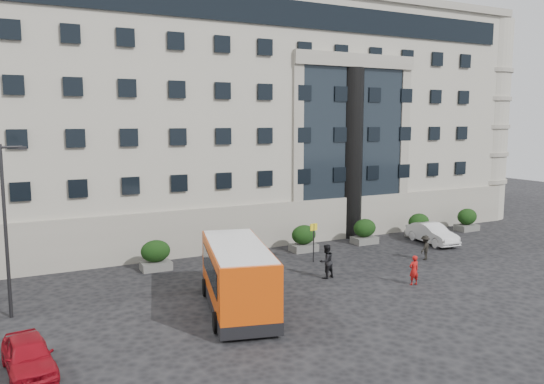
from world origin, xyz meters
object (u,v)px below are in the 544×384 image
at_px(hedge_a, 156,255).
at_px(pedestrian_c, 425,248).
at_px(parked_car_a, 28,355).
at_px(pedestrian_a, 414,270).
at_px(hedge_e, 419,225).
at_px(hedge_d, 365,231).
at_px(bus_stop_sign, 314,236).
at_px(hedge_f, 467,220).
at_px(pedestrian_b, 326,261).
at_px(hedge_b, 235,246).
at_px(white_taxi, 432,234).
at_px(hedge_c, 304,238).
at_px(minibus, 238,275).
at_px(street_lamp, 7,224).

height_order(hedge_a, pedestrian_c, hedge_a).
xyz_separation_m(parked_car_a, pedestrian_a, (19.48, 1.79, 0.17)).
xyz_separation_m(hedge_e, pedestrian_a, (-8.82, -9.38, -0.10)).
relative_size(hedge_d, pedestrian_c, 1.14).
relative_size(hedge_d, bus_stop_sign, 0.73).
distance_m(hedge_a, hedge_f, 26.00).
bearing_deg(hedge_a, pedestrian_b, -36.17).
distance_m(hedge_b, hedge_d, 10.40).
relative_size(hedge_d, pedestrian_b, 0.93).
distance_m(white_taxi, pedestrian_a, 10.80).
height_order(hedge_d, bus_stop_sign, bus_stop_sign).
bearing_deg(hedge_d, hedge_b, 180.00).
xyz_separation_m(hedge_b, pedestrian_a, (6.78, -9.38, -0.10)).
distance_m(hedge_c, pedestrian_c, 8.13).
xyz_separation_m(hedge_b, hedge_f, (20.80, 0.00, 0.00)).
height_order(minibus, pedestrian_b, minibus).
xyz_separation_m(hedge_c, bus_stop_sign, (-0.90, -2.80, 0.80)).
relative_size(street_lamp, bus_stop_sign, 3.17).
height_order(hedge_c, parked_car_a, hedge_c).
relative_size(bus_stop_sign, pedestrian_a, 1.52).
bearing_deg(hedge_f, parked_car_a, -161.56).
height_order(hedge_a, white_taxi, hedge_a).
distance_m(hedge_d, pedestrian_a, 10.05).
distance_m(street_lamp, pedestrian_a, 20.74).
xyz_separation_m(hedge_a, hedge_e, (20.80, 0.00, 0.00)).
relative_size(hedge_b, white_taxi, 0.41).
height_order(hedge_e, pedestrian_a, hedge_e).
distance_m(hedge_a, hedge_b, 5.20).
relative_size(parked_car_a, pedestrian_b, 1.96).
xyz_separation_m(parked_car_a, white_taxi, (27.58, 8.93, 0.08)).
bearing_deg(hedge_f, hedge_d, 180.00).
distance_m(hedge_d, hedge_f, 10.40).
bearing_deg(pedestrian_a, bus_stop_sign, -66.34).
height_order(parked_car_a, pedestrian_b, pedestrian_b).
relative_size(bus_stop_sign, minibus, 0.31).
height_order(hedge_f, bus_stop_sign, bus_stop_sign).
bearing_deg(parked_car_a, pedestrian_b, 11.74).
bearing_deg(pedestrian_a, pedestrian_b, -39.06).
distance_m(hedge_f, minibus, 25.80).
bearing_deg(pedestrian_a, street_lamp, -9.95).
bearing_deg(parked_car_a, white_taxi, 11.97).
relative_size(bus_stop_sign, white_taxi, 0.56).
relative_size(hedge_c, pedestrian_c, 1.14).
bearing_deg(minibus, hedge_d, 46.15).
relative_size(minibus, parked_car_a, 2.09).
distance_m(hedge_e, pedestrian_a, 12.88).
height_order(hedge_b, street_lamp, street_lamp).
bearing_deg(minibus, hedge_e, 38.60).
distance_m(hedge_b, hedge_c, 5.20).
bearing_deg(street_lamp, parked_car_a, -86.05).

